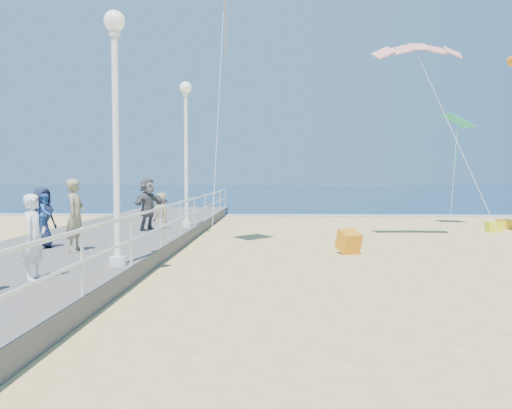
{
  "coord_description": "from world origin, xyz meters",
  "views": [
    {
      "loc": [
        -1.94,
        -11.82,
        2.33
      ],
      "look_at": [
        -2.5,
        2.0,
        1.6
      ],
      "focal_mm": 40.0,
      "sensor_mm": 36.0,
      "label": 1
    }
  ],
  "objects_px": {
    "toddler_held": "(45,213)",
    "spectator_4": "(42,218)",
    "beach_chair_left": "(504,224)",
    "beach_chair_right": "(494,227)",
    "woman_holding_toddler": "(34,237)",
    "lamp_post_mid": "(116,111)",
    "spectator_5": "(148,204)",
    "beach_walker_c": "(161,214)",
    "box_kite": "(349,244)",
    "lamp_post_far": "(186,138)",
    "spectator_6": "(76,215)"
  },
  "relations": [
    {
      "from": "toddler_held",
      "to": "spectator_4",
      "type": "xyz_separation_m",
      "value": [
        -1.87,
        4.28,
        -0.41
      ]
    },
    {
      "from": "beach_chair_left",
      "to": "beach_chair_right",
      "type": "relative_size",
      "value": 1.0
    },
    {
      "from": "woman_holding_toddler",
      "to": "spectator_4",
      "type": "distance_m",
      "value": 4.76
    },
    {
      "from": "lamp_post_mid",
      "to": "spectator_5",
      "type": "bearing_deg",
      "value": 98.36
    },
    {
      "from": "beach_walker_c",
      "to": "box_kite",
      "type": "distance_m",
      "value": 8.25
    },
    {
      "from": "spectator_4",
      "to": "spectator_5",
      "type": "bearing_deg",
      "value": 4.75
    },
    {
      "from": "beach_walker_c",
      "to": "beach_chair_right",
      "type": "relative_size",
      "value": 2.99
    },
    {
      "from": "toddler_held",
      "to": "woman_holding_toddler",
      "type": "bearing_deg",
      "value": 141.21
    },
    {
      "from": "lamp_post_far",
      "to": "spectator_4",
      "type": "relative_size",
      "value": 3.32
    },
    {
      "from": "spectator_5",
      "to": "beach_chair_right",
      "type": "distance_m",
      "value": 13.91
    },
    {
      "from": "spectator_5",
      "to": "beach_chair_right",
      "type": "bearing_deg",
      "value": -47.91
    },
    {
      "from": "beach_chair_right",
      "to": "lamp_post_far",
      "type": "bearing_deg",
      "value": -167.67
    },
    {
      "from": "beach_chair_right",
      "to": "spectator_5",
      "type": "bearing_deg",
      "value": -163.35
    },
    {
      "from": "spectator_5",
      "to": "beach_chair_right",
      "type": "relative_size",
      "value": 3.32
    },
    {
      "from": "spectator_4",
      "to": "beach_chair_left",
      "type": "height_order",
      "value": "spectator_4"
    },
    {
      "from": "lamp_post_far",
      "to": "toddler_held",
      "type": "relative_size",
      "value": 7.32
    },
    {
      "from": "spectator_5",
      "to": "box_kite",
      "type": "height_order",
      "value": "spectator_5"
    },
    {
      "from": "beach_walker_c",
      "to": "beach_chair_right",
      "type": "height_order",
      "value": "beach_walker_c"
    },
    {
      "from": "woman_holding_toddler",
      "to": "box_kite",
      "type": "height_order",
      "value": "woman_holding_toddler"
    },
    {
      "from": "woman_holding_toddler",
      "to": "beach_chair_right",
      "type": "relative_size",
      "value": 2.86
    },
    {
      "from": "lamp_post_far",
      "to": "spectator_5",
      "type": "bearing_deg",
      "value": -130.59
    },
    {
      "from": "spectator_6",
      "to": "beach_chair_right",
      "type": "relative_size",
      "value": 3.32
    },
    {
      "from": "spectator_5",
      "to": "beach_walker_c",
      "type": "xyz_separation_m",
      "value": [
        0.02,
        2.17,
        -0.49
      ]
    },
    {
      "from": "spectator_6",
      "to": "box_kite",
      "type": "relative_size",
      "value": 3.04
    },
    {
      "from": "spectator_5",
      "to": "spectator_6",
      "type": "distance_m",
      "value": 5.46
    },
    {
      "from": "beach_walker_c",
      "to": "box_kite",
      "type": "bearing_deg",
      "value": 10.96
    },
    {
      "from": "lamp_post_far",
      "to": "spectator_5",
      "type": "distance_m",
      "value": 2.92
    },
    {
      "from": "woman_holding_toddler",
      "to": "spectator_6",
      "type": "distance_m",
      "value": 3.94
    },
    {
      "from": "spectator_5",
      "to": "spectator_6",
      "type": "xyz_separation_m",
      "value": [
        -0.57,
        -5.43,
        -0.0
      ]
    },
    {
      "from": "box_kite",
      "to": "beach_chair_left",
      "type": "xyz_separation_m",
      "value": [
        7.6,
        7.99,
        -0.1
      ]
    },
    {
      "from": "woman_holding_toddler",
      "to": "spectator_5",
      "type": "bearing_deg",
      "value": 6.65
    },
    {
      "from": "lamp_post_mid",
      "to": "beach_chair_left",
      "type": "relative_size",
      "value": 9.67
    },
    {
      "from": "spectator_6",
      "to": "beach_walker_c",
      "type": "distance_m",
      "value": 7.64
    },
    {
      "from": "spectator_5",
      "to": "beach_walker_c",
      "type": "relative_size",
      "value": 1.11
    },
    {
      "from": "woman_holding_toddler",
      "to": "beach_chair_right",
      "type": "distance_m",
      "value": 18.77
    },
    {
      "from": "lamp_post_far",
      "to": "beach_chair_left",
      "type": "distance_m",
      "value": 14.05
    },
    {
      "from": "beach_walker_c",
      "to": "lamp_post_far",
      "type": "bearing_deg",
      "value": 10.54
    },
    {
      "from": "beach_chair_left",
      "to": "toddler_held",
      "type": "bearing_deg",
      "value": -134.2
    },
    {
      "from": "box_kite",
      "to": "lamp_post_mid",
      "type": "bearing_deg",
      "value": -161.88
    },
    {
      "from": "spectator_4",
      "to": "spectator_5",
      "type": "height_order",
      "value": "spectator_5"
    },
    {
      "from": "toddler_held",
      "to": "beach_walker_c",
      "type": "distance_m",
      "value": 11.37
    },
    {
      "from": "lamp_post_far",
      "to": "beach_chair_left",
      "type": "relative_size",
      "value": 9.67
    },
    {
      "from": "lamp_post_far",
      "to": "spectator_6",
      "type": "height_order",
      "value": "lamp_post_far"
    },
    {
      "from": "woman_holding_toddler",
      "to": "lamp_post_far",
      "type": "bearing_deg",
      "value": 0.54
    },
    {
      "from": "spectator_4",
      "to": "beach_walker_c",
      "type": "relative_size",
      "value": 0.98
    },
    {
      "from": "spectator_4",
      "to": "lamp_post_far",
      "type": "bearing_deg",
      "value": -0.71
    },
    {
      "from": "woman_holding_toddler",
      "to": "spectator_6",
      "type": "xyz_separation_m",
      "value": [
        -0.64,
        3.89,
        0.12
      ]
    },
    {
      "from": "lamp_post_mid",
      "to": "box_kite",
      "type": "distance_m",
      "value": 8.06
    },
    {
      "from": "lamp_post_far",
      "to": "beach_chair_right",
      "type": "bearing_deg",
      "value": 12.33
    },
    {
      "from": "lamp_post_far",
      "to": "spectator_6",
      "type": "distance_m",
      "value": 7.35
    }
  ]
}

